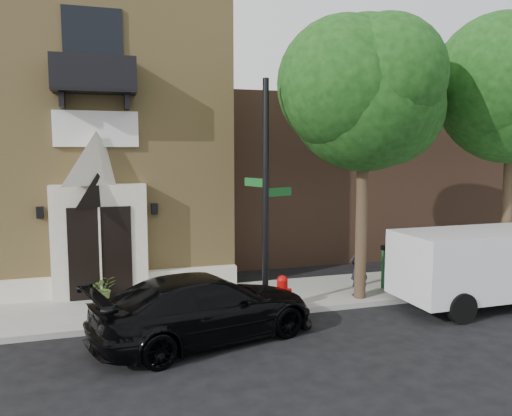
{
  "coord_description": "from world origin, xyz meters",
  "views": [
    {
      "loc": [
        -0.82,
        -11.86,
        4.28
      ],
      "look_at": [
        3.4,
        2.0,
        2.63
      ],
      "focal_mm": 35.0,
      "sensor_mm": 36.0,
      "label": 1
    }
  ],
  "objects_px": {
    "dumpster": "(419,267)",
    "pedestrian_near": "(359,269)",
    "street_sign": "(266,196)",
    "black_sedan": "(206,308)",
    "cargo_van": "(493,263)",
    "fire_hydrant": "(282,292)"
  },
  "relations": [
    {
      "from": "cargo_van",
      "to": "street_sign",
      "type": "bearing_deg",
      "value": 169.87
    },
    {
      "from": "street_sign",
      "to": "pedestrian_near",
      "type": "height_order",
      "value": "street_sign"
    },
    {
      "from": "cargo_van",
      "to": "fire_hydrant",
      "type": "bearing_deg",
      "value": 169.4
    },
    {
      "from": "black_sedan",
      "to": "dumpster",
      "type": "bearing_deg",
      "value": -91.24
    },
    {
      "from": "fire_hydrant",
      "to": "dumpster",
      "type": "height_order",
      "value": "dumpster"
    },
    {
      "from": "black_sedan",
      "to": "dumpster",
      "type": "distance_m",
      "value": 7.08
    },
    {
      "from": "pedestrian_near",
      "to": "black_sedan",
      "type": "bearing_deg",
      "value": 13.66
    },
    {
      "from": "street_sign",
      "to": "dumpster",
      "type": "distance_m",
      "value": 5.55
    },
    {
      "from": "black_sedan",
      "to": "dumpster",
      "type": "height_order",
      "value": "black_sedan"
    },
    {
      "from": "dumpster",
      "to": "pedestrian_near",
      "type": "xyz_separation_m",
      "value": [
        -2.06,
        -0.08,
        0.12
      ]
    },
    {
      "from": "black_sedan",
      "to": "pedestrian_near",
      "type": "xyz_separation_m",
      "value": [
        4.8,
        1.71,
        0.18
      ]
    },
    {
      "from": "fire_hydrant",
      "to": "dumpster",
      "type": "xyz_separation_m",
      "value": [
        4.56,
        0.53,
        0.23
      ]
    },
    {
      "from": "cargo_van",
      "to": "dumpster",
      "type": "bearing_deg",
      "value": 129.26
    },
    {
      "from": "black_sedan",
      "to": "dumpster",
      "type": "xyz_separation_m",
      "value": [
        6.86,
        1.78,
        0.06
      ]
    },
    {
      "from": "cargo_van",
      "to": "fire_hydrant",
      "type": "distance_m",
      "value": 5.97
    },
    {
      "from": "cargo_van",
      "to": "pedestrian_near",
      "type": "relative_size",
      "value": 3.33
    },
    {
      "from": "fire_hydrant",
      "to": "dumpster",
      "type": "distance_m",
      "value": 4.6
    },
    {
      "from": "cargo_van",
      "to": "street_sign",
      "type": "relative_size",
      "value": 0.88
    },
    {
      "from": "street_sign",
      "to": "cargo_van",
      "type": "bearing_deg",
      "value": -30.35
    },
    {
      "from": "pedestrian_near",
      "to": "dumpster",
      "type": "bearing_deg",
      "value": 176.24
    },
    {
      "from": "black_sedan",
      "to": "cargo_van",
      "type": "bearing_deg",
      "value": -104.08
    },
    {
      "from": "cargo_van",
      "to": "dumpster",
      "type": "relative_size",
      "value": 2.47
    }
  ]
}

